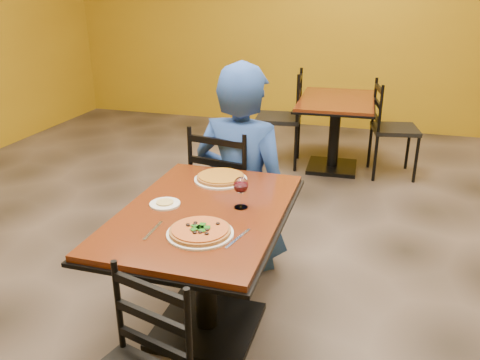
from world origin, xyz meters
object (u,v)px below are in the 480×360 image
(chair_second_right, at_px, (395,130))
(pizza_far, at_px, (221,177))
(diner, at_px, (242,167))
(chair_main_far, at_px, (231,190))
(side_plate, at_px, (165,204))
(chair_second_left, at_px, (279,118))
(table_second, at_px, (335,118))
(plate_main, at_px, (200,233))
(wine_glass, at_px, (241,191))
(plate_far, at_px, (221,179))
(table_main, at_px, (205,243))
(pizza_main, at_px, (200,230))

(chair_second_right, distance_m, pizza_far, 2.64)
(chair_second_right, height_order, diner, diner)
(chair_main_far, relative_size, side_plate, 6.05)
(chair_second_left, height_order, pizza_far, chair_second_left)
(table_second, xyz_separation_m, plate_main, (-0.29, -3.08, 0.20))
(chair_second_left, xyz_separation_m, side_plate, (0.01, -2.83, 0.25))
(plate_main, bearing_deg, pizza_far, 100.58)
(chair_second_left, height_order, wine_glass, chair_second_left)
(chair_main_far, bearing_deg, wine_glass, 120.57)
(plate_far, distance_m, pizza_far, 0.02)
(chair_main_far, bearing_deg, chair_second_left, -77.95)
(chair_second_left, bearing_deg, plate_far, -2.10)
(chair_second_right, bearing_deg, table_second, 79.80)
(chair_main_far, xyz_separation_m, plate_main, (0.21, -1.13, 0.27))
(table_main, distance_m, side_plate, 0.29)
(plate_main, xyz_separation_m, pizza_main, (0.00, 0.00, 0.02))
(side_plate, bearing_deg, table_main, 1.27)
(chair_second_right, bearing_deg, plate_main, 153.80)
(chair_second_left, distance_m, wine_glass, 2.80)
(wine_glass, bearing_deg, plate_far, 123.78)
(chair_second_right, height_order, side_plate, chair_second_right)
(chair_second_left, relative_size, plate_far, 3.24)
(plate_far, relative_size, pizza_far, 1.11)
(table_main, xyz_separation_m, chair_main_far, (-0.13, 0.87, -0.07))
(plate_far, bearing_deg, chair_second_left, 94.12)
(chair_second_left, relative_size, side_plate, 6.28)
(side_plate, height_order, wine_glass, wine_glass)
(side_plate, xyz_separation_m, wine_glass, (0.39, 0.08, 0.08))
(table_main, relative_size, plate_far, 3.97)
(chair_second_left, relative_size, diner, 0.72)
(chair_main_far, distance_m, chair_second_left, 1.95)
(plate_main, bearing_deg, pizza_main, 0.00)
(chair_second_left, relative_size, wine_glass, 5.58)
(diner, height_order, plate_main, diner)
(table_main, xyz_separation_m, plate_main, (0.08, -0.26, 0.20))
(plate_far, distance_m, wine_glass, 0.41)
(table_main, distance_m, diner, 0.80)
(plate_far, bearing_deg, chair_second_right, 67.39)
(table_main, bearing_deg, table_second, 82.49)
(pizza_far, bearing_deg, table_main, -83.77)
(chair_second_left, bearing_deg, table_second, 83.78)
(plate_main, bearing_deg, chair_second_right, 74.00)
(table_second, relative_size, chair_second_left, 1.15)
(diner, xyz_separation_m, side_plate, (-0.19, -0.79, 0.06))
(diner, bearing_deg, table_main, 99.21)
(table_main, distance_m, pizza_far, 0.46)
(table_main, distance_m, plate_main, 0.33)
(chair_second_left, relative_size, pizza_main, 3.54)
(chair_second_left, xyz_separation_m, plate_far, (0.17, -2.42, 0.25))
(chair_second_left, distance_m, plate_main, 3.11)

